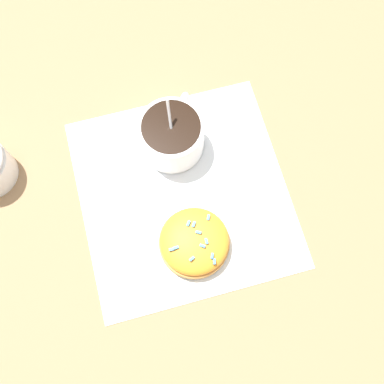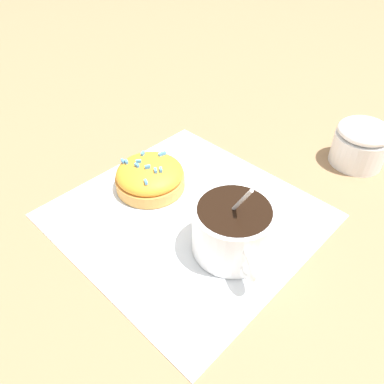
{
  "view_description": "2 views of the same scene",
  "coord_description": "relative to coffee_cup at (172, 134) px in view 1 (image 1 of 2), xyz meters",
  "views": [
    {
      "loc": [
        -0.18,
        0.06,
        0.6
      ],
      "look_at": [
        -0.01,
        -0.01,
        0.03
      ],
      "focal_mm": 42.0,
      "sensor_mm": 36.0,
      "label": 1
    },
    {
      "loc": [
        0.21,
        -0.26,
        0.33
      ],
      "look_at": [
        -0.0,
        0.01,
        0.03
      ],
      "focal_mm": 35.0,
      "sensor_mm": 36.0,
      "label": 2
    }
  ],
  "objects": [
    {
      "name": "coffee_cup",
      "position": [
        0.0,
        0.0,
        0.0
      ],
      "size": [
        0.1,
        0.09,
        0.1
      ],
      "color": "white",
      "rests_on": "paper_napkin"
    },
    {
      "name": "ground_plane",
      "position": [
        -0.07,
        0.01,
        -0.04
      ],
      "size": [
        3.0,
        3.0,
        0.0
      ],
      "primitive_type": "plane",
      "color": "#93704C"
    },
    {
      "name": "paper_napkin",
      "position": [
        -0.07,
        0.01,
        -0.03
      ],
      "size": [
        0.32,
        0.31,
        0.0
      ],
      "color": "white",
      "rests_on": "ground_plane"
    },
    {
      "name": "frosted_pastry",
      "position": [
        -0.15,
        0.03,
        -0.02
      ],
      "size": [
        0.09,
        0.09,
        0.04
      ],
      "color": "#D19347",
      "rests_on": "paper_napkin"
    }
  ]
}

